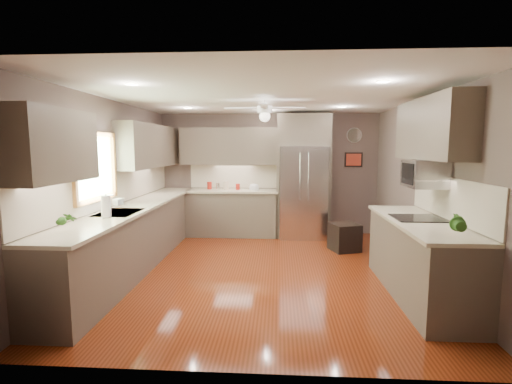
# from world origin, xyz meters

# --- Properties ---
(floor) EXTENTS (5.00, 5.00, 0.00)m
(floor) POSITION_xyz_m (0.00, 0.00, 0.00)
(floor) COLOR #531E0B
(floor) RESTS_ON ground
(ceiling) EXTENTS (5.00, 5.00, 0.00)m
(ceiling) POSITION_xyz_m (0.00, 0.00, 2.50)
(ceiling) COLOR white
(ceiling) RESTS_ON ground
(wall_back) EXTENTS (4.50, 0.00, 4.50)m
(wall_back) POSITION_xyz_m (0.00, 2.50, 1.25)
(wall_back) COLOR brown
(wall_back) RESTS_ON ground
(wall_front) EXTENTS (4.50, 0.00, 4.50)m
(wall_front) POSITION_xyz_m (0.00, -2.50, 1.25)
(wall_front) COLOR brown
(wall_front) RESTS_ON ground
(wall_left) EXTENTS (0.00, 5.00, 5.00)m
(wall_left) POSITION_xyz_m (-2.25, 0.00, 1.25)
(wall_left) COLOR brown
(wall_left) RESTS_ON ground
(wall_right) EXTENTS (0.00, 5.00, 5.00)m
(wall_right) POSITION_xyz_m (2.25, 0.00, 1.25)
(wall_right) COLOR brown
(wall_right) RESTS_ON ground
(canister_a) EXTENTS (0.11, 0.11, 0.15)m
(canister_a) POSITION_xyz_m (-1.21, 2.26, 1.02)
(canister_a) COLOR maroon
(canister_a) RESTS_ON back_run
(canister_b) EXTENTS (0.10, 0.10, 0.13)m
(canister_b) POSITION_xyz_m (-1.03, 2.26, 1.01)
(canister_b) COLOR silver
(canister_b) RESTS_ON back_run
(canister_c) EXTENTS (0.13, 0.13, 0.18)m
(canister_c) POSITION_xyz_m (-0.86, 2.20, 1.03)
(canister_c) COLOR beige
(canister_c) RESTS_ON back_run
(canister_d) EXTENTS (0.09, 0.09, 0.13)m
(canister_d) POSITION_xyz_m (-0.62, 2.22, 1.00)
(canister_d) COLOR maroon
(canister_d) RESTS_ON back_run
(soap_bottle) EXTENTS (0.11, 0.11, 0.20)m
(soap_bottle) POSITION_xyz_m (-2.06, -0.18, 1.04)
(soap_bottle) COLOR white
(soap_bottle) RESTS_ON left_run
(potted_plant_left) EXTENTS (0.15, 0.10, 0.28)m
(potted_plant_left) POSITION_xyz_m (-1.95, -1.70, 1.08)
(potted_plant_left) COLOR #2B621C
(potted_plant_left) RESTS_ON left_run
(potted_plant_right) EXTENTS (0.20, 0.18, 0.32)m
(potted_plant_right) POSITION_xyz_m (1.90, -1.77, 1.10)
(potted_plant_right) COLOR #2B621C
(potted_plant_right) RESTS_ON right_run
(bowl) EXTENTS (0.26, 0.26, 0.05)m
(bowl) POSITION_xyz_m (-0.29, 2.17, 0.97)
(bowl) COLOR beige
(bowl) RESTS_ON back_run
(left_run) EXTENTS (0.65, 4.70, 1.45)m
(left_run) POSITION_xyz_m (-1.95, 0.15, 0.48)
(left_run) COLOR #4C4337
(left_run) RESTS_ON ground
(back_run) EXTENTS (1.85, 0.65, 1.45)m
(back_run) POSITION_xyz_m (-0.72, 2.20, 0.48)
(back_run) COLOR #4C4337
(back_run) RESTS_ON ground
(uppers) EXTENTS (4.50, 4.70, 0.95)m
(uppers) POSITION_xyz_m (-0.74, 0.71, 1.87)
(uppers) COLOR #4C4337
(uppers) RESTS_ON wall_left
(window) EXTENTS (0.05, 1.12, 0.92)m
(window) POSITION_xyz_m (-2.22, -0.50, 1.55)
(window) COLOR #BFF2B2
(window) RESTS_ON wall_left
(sink) EXTENTS (0.50, 0.70, 0.32)m
(sink) POSITION_xyz_m (-1.93, -0.50, 0.91)
(sink) COLOR silver
(sink) RESTS_ON left_run
(refrigerator) EXTENTS (1.06, 0.75, 2.45)m
(refrigerator) POSITION_xyz_m (0.70, 2.16, 1.19)
(refrigerator) COLOR silver
(refrigerator) RESTS_ON ground
(right_run) EXTENTS (0.70, 2.20, 1.45)m
(right_run) POSITION_xyz_m (1.93, -0.80, 0.48)
(right_run) COLOR #4C4337
(right_run) RESTS_ON ground
(microwave) EXTENTS (0.43, 0.55, 0.34)m
(microwave) POSITION_xyz_m (2.03, -0.55, 1.48)
(microwave) COLOR silver
(microwave) RESTS_ON wall_right
(ceiling_fan) EXTENTS (1.18, 1.18, 0.32)m
(ceiling_fan) POSITION_xyz_m (-0.00, 0.30, 2.33)
(ceiling_fan) COLOR white
(ceiling_fan) RESTS_ON ceiling
(recessed_lights) EXTENTS (2.84, 3.14, 0.01)m
(recessed_lights) POSITION_xyz_m (-0.04, 0.40, 2.49)
(recessed_lights) COLOR white
(recessed_lights) RESTS_ON ceiling
(wall_clock) EXTENTS (0.30, 0.03, 0.30)m
(wall_clock) POSITION_xyz_m (1.75, 2.48, 2.05)
(wall_clock) COLOR white
(wall_clock) RESTS_ON wall_back
(framed_print) EXTENTS (0.36, 0.03, 0.30)m
(framed_print) POSITION_xyz_m (1.75, 2.48, 1.55)
(framed_print) COLOR black
(framed_print) RESTS_ON wall_back
(stool) EXTENTS (0.57, 0.57, 0.50)m
(stool) POSITION_xyz_m (1.37, 1.16, 0.24)
(stool) COLOR black
(stool) RESTS_ON ground
(paper_towel) EXTENTS (0.11, 0.11, 0.29)m
(paper_towel) POSITION_xyz_m (-1.92, -0.86, 1.08)
(paper_towel) COLOR white
(paper_towel) RESTS_ON left_run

